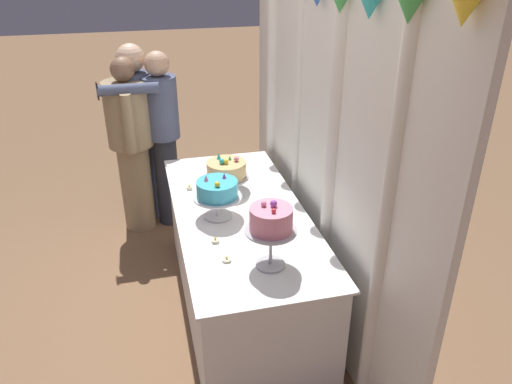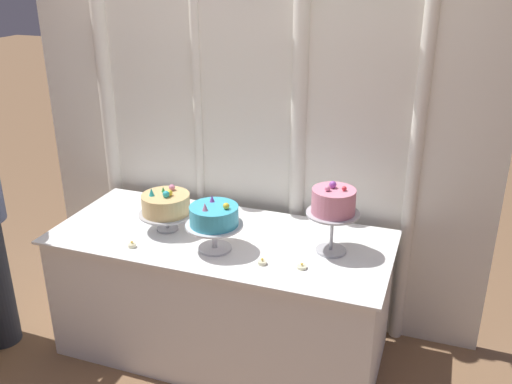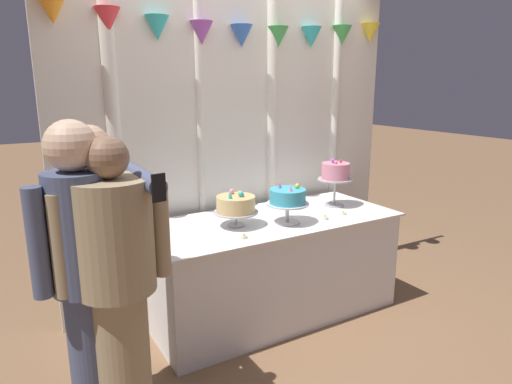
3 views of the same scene
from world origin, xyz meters
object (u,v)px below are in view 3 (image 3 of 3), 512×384
object	(u,v)px
cake_display_leftmost	(236,205)
tealight_far_left	(244,237)
tealight_near_left	(325,218)
cake_display_center	(288,198)
guest_man_dark_suit	(117,283)
cake_display_rightmost	(335,173)
guest_girl_blue_dress	(99,256)
cake_table	(272,266)
tealight_near_right	(343,213)
guest_man_pink_jacket	(83,268)

from	to	relation	value
cake_display_leftmost	tealight_far_left	distance (m)	0.30
tealight_far_left	tealight_near_left	bearing A→B (deg)	5.04
cake_display_center	guest_man_dark_suit	bearing A→B (deg)	-159.08
cake_display_leftmost	cake_display_rightmost	bearing A→B (deg)	3.68
cake_display_center	tealight_far_left	world-z (taller)	cake_display_center
cake_display_leftmost	tealight_near_left	bearing A→B (deg)	-16.62
guest_man_dark_suit	cake_display_leftmost	bearing A→B (deg)	32.86
tealight_far_left	guest_man_dark_suit	size ratio (longest dim) A/B	0.03
tealight_far_left	guest_girl_blue_dress	world-z (taller)	guest_girl_blue_dress
tealight_far_left	tealight_near_left	world-z (taller)	tealight_far_left
cake_table	tealight_near_right	distance (m)	0.67
tealight_far_left	guest_man_pink_jacket	bearing A→B (deg)	-163.45
cake_display_leftmost	guest_girl_blue_dress	size ratio (longest dim) A/B	0.20
cake_display_center	guest_girl_blue_dress	world-z (taller)	guest_girl_blue_dress
cake_display_rightmost	tealight_near_right	world-z (taller)	cake_display_rightmost
tealight_near_right	tealight_near_left	bearing A→B (deg)	-171.80
cake_display_rightmost	tealight_near_right	distance (m)	0.35
cake_display_leftmost	cake_display_rightmost	world-z (taller)	cake_display_rightmost
cake_display_center	tealight_far_left	size ratio (longest dim) A/B	7.16
cake_display_rightmost	tealight_near_right	size ratio (longest dim) A/B	7.55
tealight_far_left	cake_table	bearing A→B (deg)	35.19
tealight_near_left	guest_man_pink_jacket	xyz separation A→B (m)	(-1.74, -0.37, 0.12)
tealight_near_right	guest_girl_blue_dress	bearing A→B (deg)	-173.55
guest_man_pink_jacket	cake_display_center	bearing A→B (deg)	16.68
cake_table	cake_display_center	distance (m)	0.58
cake_display_leftmost	guest_man_pink_jacket	distance (m)	1.24
cake_display_rightmost	guest_man_dark_suit	xyz separation A→B (m)	(-1.89, -0.68, -0.22)
cake_display_leftmost	tealight_near_right	xyz separation A→B (m)	(0.83, -0.16, -0.14)
guest_girl_blue_dress	guest_man_dark_suit	world-z (taller)	guest_girl_blue_dress
guest_man_dark_suit	guest_girl_blue_dress	bearing A→B (deg)	94.91
guest_man_dark_suit	tealight_far_left	bearing A→B (deg)	22.74
cake_display_leftmost	guest_girl_blue_dress	distance (m)	1.06
cake_display_rightmost	tealight_far_left	xyz separation A→B (m)	(-1.00, -0.31, -0.26)
guest_man_pink_jacket	guest_man_dark_suit	xyz separation A→B (m)	(0.14, -0.07, -0.08)
cake_table	cake_display_leftmost	distance (m)	0.62
cake_display_rightmost	tealight_far_left	distance (m)	1.08
cake_table	guest_man_dark_suit	size ratio (longest dim) A/B	1.25
cake_table	tealight_far_left	distance (m)	0.62
tealight_far_left	tealight_near_right	world-z (taller)	tealight_far_left
cake_display_center	guest_girl_blue_dress	size ratio (longest dim) A/B	0.20
cake_table	tealight_near_left	xyz separation A→B (m)	(0.32, -0.21, 0.39)
cake_display_center	tealight_near_right	bearing A→B (deg)	-4.49
tealight_near_left	tealight_near_right	xyz separation A→B (m)	(0.20, 0.03, -0.00)
cake_table	guest_man_dark_suit	xyz separation A→B (m)	(-1.28, -0.65, 0.43)
cake_display_leftmost	tealight_near_right	distance (m)	0.86
tealight_near_left	guest_man_dark_suit	distance (m)	1.66
tealight_near_left	guest_man_dark_suit	xyz separation A→B (m)	(-1.60, -0.44, 0.04)
cake_display_rightmost	guest_man_dark_suit	size ratio (longest dim) A/B	0.26
tealight_near_right	guest_man_pink_jacket	xyz separation A→B (m)	(-1.94, -0.40, 0.13)
cake_table	guest_man_pink_jacket	distance (m)	1.62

